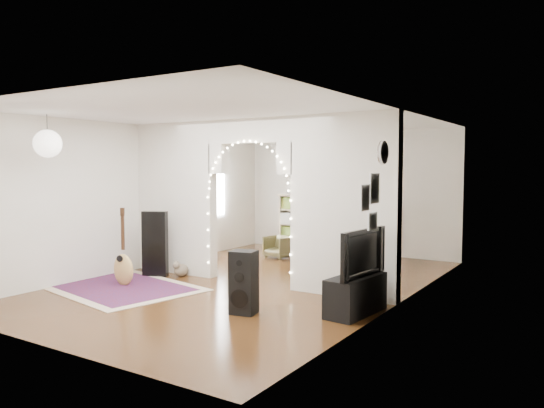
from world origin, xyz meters
The scene contains 25 objects.
floor centered at (0.00, 0.00, 0.00)m, with size 7.50×7.50×0.00m, color black.
ceiling centered at (0.00, 0.00, 2.70)m, with size 5.00×7.50×0.02m, color white.
wall_back centered at (0.00, 3.75, 1.35)m, with size 5.00×0.02×2.70m, color silver.
wall_front centered at (0.00, -3.75, 1.35)m, with size 5.00×0.02×2.70m, color silver.
wall_left centered at (-2.50, 0.00, 1.35)m, with size 0.02×7.50×2.70m, color silver.
wall_right centered at (2.50, 0.00, 1.35)m, with size 0.02×7.50×2.70m, color silver.
divider_wall centered at (0.00, 0.00, 1.42)m, with size 5.00×0.20×2.70m.
fairy_lights centered at (0.00, -0.13, 1.55)m, with size 1.64×0.04×1.60m, color #FFEABF, non-canonical shape.
window centered at (-2.47, 1.80, 1.50)m, with size 0.04×1.20×1.40m, color white.
wall_clock centered at (2.48, -0.60, 2.10)m, with size 0.31×0.31×0.03m, color white.
picture_frames centered at (2.48, -1.00, 1.50)m, with size 0.02×0.50×0.70m, color white, non-canonical shape.
paper_lantern centered at (-1.90, -2.40, 2.25)m, with size 0.40×0.40×0.40m, color white.
ceiling_fan centered at (0.00, 2.00, 2.40)m, with size 1.10×1.10×0.30m, color gold, non-canonical shape.
area_rug centered at (-1.54, -1.41, 0.01)m, with size 2.41×1.81×0.02m, color maroon.
guitar_case centered at (-1.73, -0.47, 0.57)m, with size 0.44×0.15×1.14m, color black.
acoustic_guitar centered at (-1.63, -1.28, 0.47)m, with size 0.45×0.25×1.07m.
tabby_cat centered at (-1.33, -0.27, 0.12)m, with size 0.21×0.46×0.31m.
floor_speaker centered at (0.96, -1.57, 0.41)m, with size 0.37×0.34×0.83m.
media_console centered at (2.20, -0.79, 0.25)m, with size 0.40×1.00×0.50m, color black.
tv centered at (2.20, -0.79, 0.81)m, with size 1.07×0.14×0.62m, color black.
bookcase centered at (-0.52, 2.88, 0.66)m, with size 1.28×0.33×1.32m, color #C5B58E.
dining_table centered at (0.36, 3.39, 0.68)m, with size 1.29×0.95×0.76m.
flower_vase centered at (0.36, 3.39, 0.85)m, with size 0.18×0.18×0.19m, color white.
dining_chair_left centered at (-0.90, 2.29, 0.23)m, with size 0.50×0.51×0.47m, color #4E4927.
dining_chair_right centered at (0.63, 0.79, 0.22)m, with size 0.46×0.48×0.44m, color #4E4927.
Camera 1 is at (4.94, -7.11, 1.91)m, focal length 35.00 mm.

